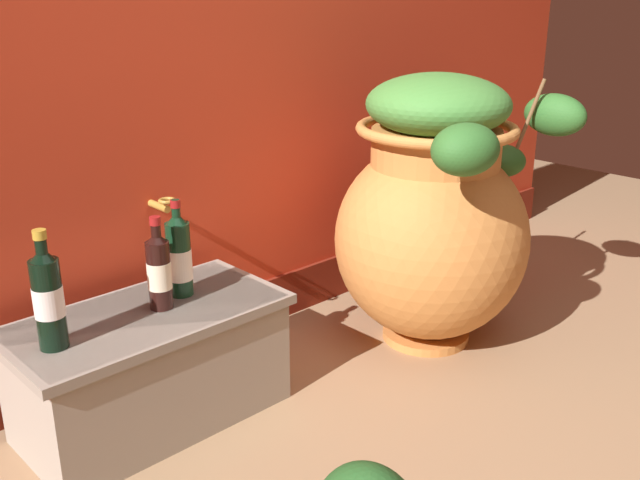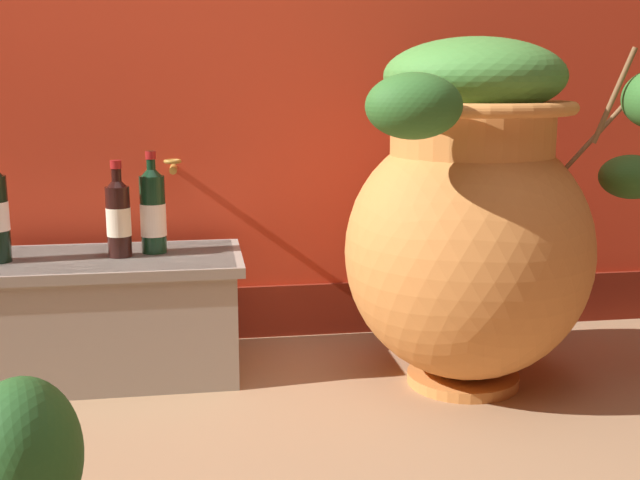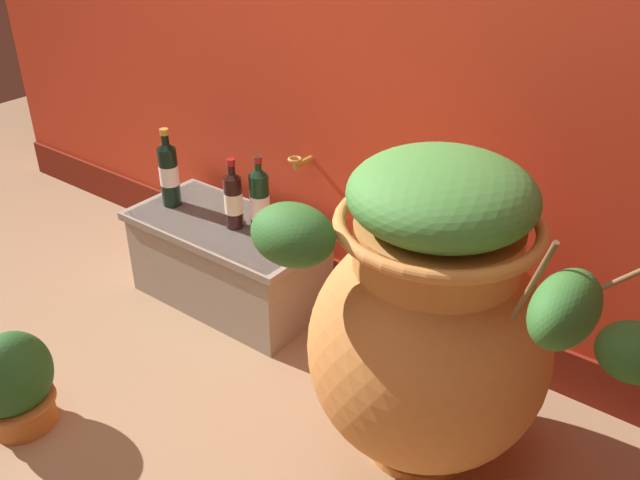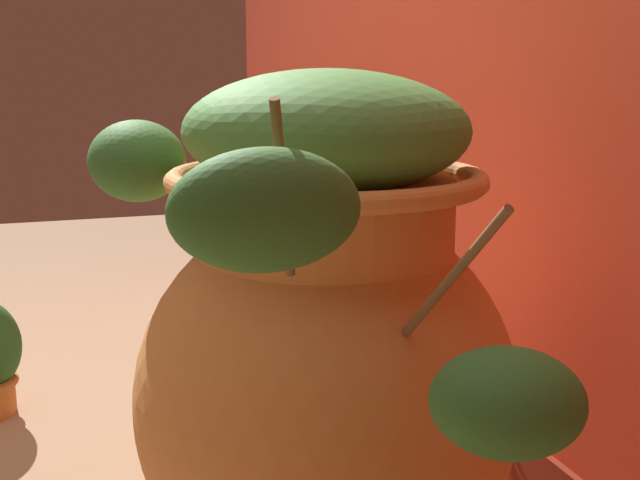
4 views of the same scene
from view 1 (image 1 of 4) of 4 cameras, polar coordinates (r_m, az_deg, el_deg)
The scene contains 5 objects.
terracotta_urn at distance 2.62m, azimuth 8.99°, elevation 1.98°, with size 0.98×0.74×0.99m.
stone_ledge at distance 2.26m, azimuth -13.15°, elevation -9.38°, with size 0.81×0.41×0.36m.
wine_bottle_left at distance 2.00m, azimuth -20.62°, elevation -4.13°, with size 0.08×0.08×0.33m.
wine_bottle_middle at distance 2.16m, azimuth -12.56°, elevation -2.22°, with size 0.07×0.07×0.28m.
wine_bottle_right at distance 2.24m, azimuth -11.03°, elevation -1.14°, with size 0.08×0.08×0.30m.
Camera 1 is at (-1.38, -0.92, 1.28)m, focal length 40.69 mm.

